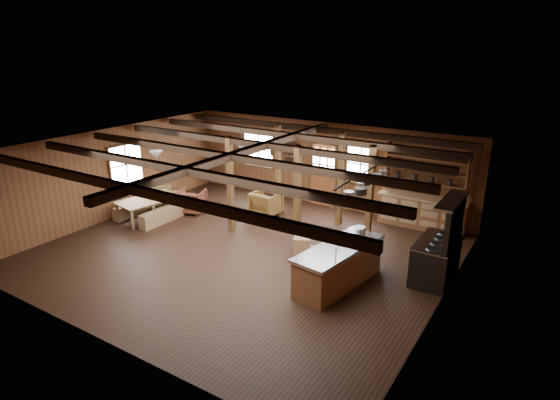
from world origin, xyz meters
name	(u,v)px	position (x,y,z in m)	size (l,w,h in m)	color
room	(243,202)	(0.00, 0.00, 1.40)	(10.04, 9.04, 2.84)	black
ceiling_joists	(246,151)	(0.00, 0.18, 2.68)	(9.80, 8.82, 0.18)	black
timber_posts	(302,185)	(0.52, 2.08, 1.40)	(3.95, 2.35, 2.80)	#412512
back_door	(323,180)	(0.00, 4.45, 0.88)	(1.02, 0.08, 2.15)	brown
window_back_left	(259,149)	(-2.60, 4.46, 1.60)	(1.32, 0.06, 1.32)	white
window_back_right	(361,164)	(1.30, 4.46, 1.60)	(1.02, 0.06, 1.32)	white
window_left	(126,164)	(-4.96, 0.50, 1.60)	(0.14, 1.24, 1.32)	white
notice_boards	(285,152)	(-1.50, 4.46, 1.64)	(1.08, 0.03, 0.90)	beige
back_counter	(422,208)	(3.40, 4.20, 0.60)	(2.55, 0.60, 2.45)	brown
pendant_lamps	(201,151)	(-2.25, 1.00, 2.25)	(1.86, 2.36, 0.66)	#2E2E31
pot_rack	(363,186)	(3.06, 0.31, 2.25)	(0.43, 3.00, 0.44)	#2E2E31
kitchen_island	(338,265)	(2.82, -0.25, 0.48)	(1.25, 2.60, 1.20)	brown
step_stool	(302,245)	(1.30, 0.76, 0.22)	(0.49, 0.35, 0.44)	olive
commercial_range	(438,254)	(4.65, 1.20, 0.64)	(0.83, 1.62, 2.00)	#2E2E31
dining_table	(150,209)	(-3.90, 0.38, 0.33)	(1.87, 1.04, 0.66)	olive
bench_wall	(134,209)	(-4.65, 0.38, 0.20)	(0.28, 1.47, 0.41)	olive
bench_aisle	(162,216)	(-3.40, 0.38, 0.22)	(0.30, 1.60, 0.44)	olive
armchair_a	(191,201)	(-3.25, 1.54, 0.37)	(0.80, 0.82, 0.75)	brown
armchair_b	(266,203)	(-1.08, 2.63, 0.38)	(0.82, 0.85, 0.77)	brown
armchair_c	(164,199)	(-4.20, 1.24, 0.37)	(0.79, 0.81, 0.74)	olive
counter_pot	(360,231)	(2.91, 0.67, 1.02)	(0.28, 0.28, 0.17)	silver
bowl	(346,237)	(2.74, 0.27, 0.97)	(0.23, 0.23, 0.06)	silver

